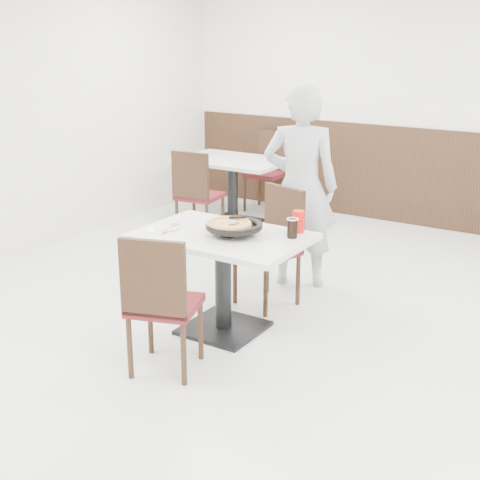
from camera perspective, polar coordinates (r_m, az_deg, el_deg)
The scene contains 19 objects.
floor at distance 4.87m, azimuth 2.03°, elevation -8.57°, with size 7.00×7.00×0.00m, color #B9B9B3.
wall_back at distance 7.64m, azimuth 15.81°, elevation 11.39°, with size 6.00×0.04×2.80m, color beige.
wainscot_back at distance 7.75m, azimuth 15.24°, elevation 5.13°, with size 5.90×0.03×1.10m, color black.
main_table at distance 4.88m, azimuth -1.44°, elevation -3.68°, with size 1.20×0.80×0.75m, color beige, non-canonical shape.
chair_near at distance 4.33m, azimuth -6.43°, elevation -5.25°, with size 0.42×0.42×0.95m, color black, non-canonical shape.
chair_far at distance 5.32m, azimuth 2.30°, elevation -0.73°, with size 0.42×0.42×0.95m, color black, non-canonical shape.
trivet at distance 4.72m, azimuth -1.07°, elevation 0.59°, with size 0.12×0.12×0.04m, color black.
pizza_pan at distance 4.73m, azimuth -0.51°, elevation 0.94°, with size 0.35×0.35×0.01m, color black.
pizza at distance 4.73m, azimuth -0.99°, elevation 1.16°, with size 0.32×0.32×0.02m, color #D89749.
pizza_server at distance 4.72m, azimuth -0.67°, elevation 1.55°, with size 0.07×0.09×0.00m, color silver.
napkin at distance 4.90m, azimuth -6.85°, elevation 0.92°, with size 0.17×0.17×0.00m, color white.
side_plate at distance 4.90m, azimuth -6.30°, elevation 1.04°, with size 0.18×0.18×0.01m, color silver.
fork at distance 4.88m, azimuth -5.96°, elevation 1.07°, with size 0.01×0.15×0.00m, color silver.
cola_glass at distance 4.67m, azimuth 4.49°, elevation 0.97°, with size 0.08×0.08×0.13m, color black.
red_cup at distance 4.79m, azimuth 5.01°, elevation 1.57°, with size 0.09×0.09×0.16m, color red.
diner_person at distance 5.68m, azimuth 5.19°, elevation 4.52°, with size 0.63×0.41×1.73m, color silver.
bg_table_left at distance 7.60m, azimuth -0.63°, elevation 4.16°, with size 1.20×0.80×0.75m, color beige, non-canonical shape.
bg_chair_left_near at distance 7.09m, azimuth -3.46°, elevation 3.96°, with size 0.42×0.42×0.95m, color black, non-canonical shape.
bg_chair_left_far at distance 8.15m, azimuth 2.16°, elevation 5.80°, with size 0.42×0.42×0.95m, color black, non-canonical shape.
Camera 1 is at (2.19, -3.78, 2.16)m, focal length 50.00 mm.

